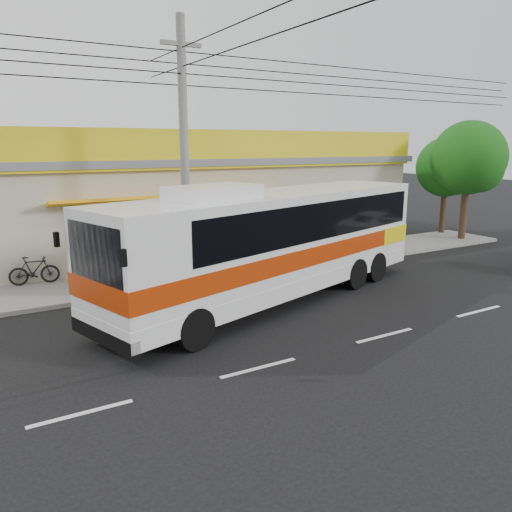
{
  "coord_description": "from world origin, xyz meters",
  "views": [
    {
      "loc": [
        -9.5,
        -11.76,
        5.1
      ],
      "look_at": [
        -1.44,
        2.0,
        1.52
      ],
      "focal_mm": 35.0,
      "sensor_mm": 36.0,
      "label": 1
    }
  ],
  "objects_px": {
    "tree_far": "(448,169)",
    "coach_bus": "(280,237)",
    "motorbike_dark": "(34,270)",
    "tree_near": "(471,160)",
    "utility_pole": "(182,67)",
    "motorbike_red": "(95,268)"
  },
  "relations": [
    {
      "from": "tree_far",
      "to": "coach_bus",
      "type": "bearing_deg",
      "value": -159.72
    },
    {
      "from": "motorbike_dark",
      "to": "tree_near",
      "type": "distance_m",
      "value": 21.54
    },
    {
      "from": "tree_far",
      "to": "utility_pole",
      "type": "bearing_deg",
      "value": -169.91
    },
    {
      "from": "tree_far",
      "to": "motorbike_dark",
      "type": "bearing_deg",
      "value": 179.85
    },
    {
      "from": "motorbike_dark",
      "to": "utility_pole",
      "type": "relative_size",
      "value": 0.05
    },
    {
      "from": "motorbike_dark",
      "to": "tree_near",
      "type": "relative_size",
      "value": 0.27
    },
    {
      "from": "coach_bus",
      "to": "tree_near",
      "type": "height_order",
      "value": "tree_near"
    },
    {
      "from": "utility_pole",
      "to": "tree_far",
      "type": "distance_m",
      "value": 17.78
    },
    {
      "from": "motorbike_red",
      "to": "tree_near",
      "type": "bearing_deg",
      "value": -119.77
    },
    {
      "from": "utility_pole",
      "to": "tree_near",
      "type": "xyz_separation_m",
      "value": [
        16.48,
        1.19,
        -3.28
      ]
    },
    {
      "from": "coach_bus",
      "to": "motorbike_red",
      "type": "distance_m",
      "value": 7.0
    },
    {
      "from": "motorbike_dark",
      "to": "tree_far",
      "type": "distance_m",
      "value": 21.98
    },
    {
      "from": "coach_bus",
      "to": "utility_pole",
      "type": "relative_size",
      "value": 0.39
    },
    {
      "from": "tree_near",
      "to": "motorbike_dark",
      "type": "bearing_deg",
      "value": 174.83
    },
    {
      "from": "utility_pole",
      "to": "tree_near",
      "type": "distance_m",
      "value": 16.84
    },
    {
      "from": "utility_pole",
      "to": "tree_near",
      "type": "height_order",
      "value": "utility_pole"
    },
    {
      "from": "tree_near",
      "to": "motorbike_red",
      "type": "bearing_deg",
      "value": 176.74
    },
    {
      "from": "motorbike_dark",
      "to": "tree_far",
      "type": "relative_size",
      "value": 0.31
    },
    {
      "from": "tree_near",
      "to": "tree_far",
      "type": "height_order",
      "value": "tree_near"
    },
    {
      "from": "motorbike_red",
      "to": "utility_pole",
      "type": "xyz_separation_m",
      "value": [
        2.7,
        -2.28,
        6.86
      ]
    },
    {
      "from": "tree_near",
      "to": "tree_far",
      "type": "xyz_separation_m",
      "value": [
        0.62,
        1.85,
        -0.55
      ]
    },
    {
      "from": "coach_bus",
      "to": "tree_near",
      "type": "relative_size",
      "value": 2.08
    }
  ]
}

